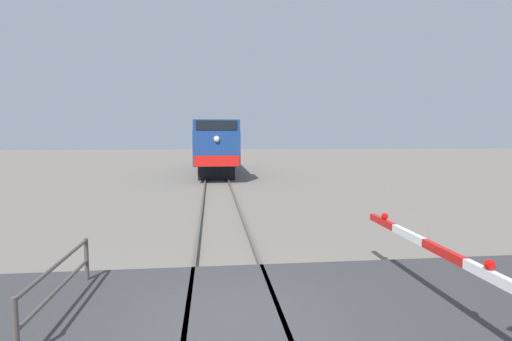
{
  "coord_description": "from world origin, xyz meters",
  "views": [
    {
      "loc": [
        -0.32,
        -5.62,
        2.88
      ],
      "look_at": [
        0.89,
        5.03,
        1.94
      ],
      "focal_mm": 27.61,
      "sensor_mm": 36.0,
      "label": 1
    }
  ],
  "objects": [
    {
      "name": "guard_railing",
      "position": [
        -2.69,
        0.61,
        0.62
      ],
      "size": [
        0.08,
        2.81,
        0.95
      ],
      "color": "#4C4742",
      "rests_on": "ground_plane"
    },
    {
      "name": "rail_track_left",
      "position": [
        -0.72,
        0.0,
        0.07
      ],
      "size": [
        0.08,
        80.0,
        0.15
      ],
      "primitive_type": "cube",
      "color": "#59544C",
      "rests_on": "ground_plane"
    },
    {
      "name": "locomotive",
      "position": [
        0.0,
        25.73,
        1.98
      ],
      "size": [
        2.85,
        16.7,
        3.86
      ],
      "color": "black",
      "rests_on": "ground_plane"
    },
    {
      "name": "ground_plane",
      "position": [
        0.0,
        0.0,
        0.0
      ],
      "size": [
        160.0,
        160.0,
        0.0
      ],
      "primitive_type": "plane",
      "color": "slate"
    },
    {
      "name": "road_surface",
      "position": [
        0.0,
        0.0,
        0.08
      ],
      "size": [
        36.0,
        4.99,
        0.15
      ],
      "primitive_type": "cube",
      "color": "#38383A",
      "rests_on": "ground_plane"
    },
    {
      "name": "rail_track_right",
      "position": [
        0.72,
        0.0,
        0.07
      ],
      "size": [
        0.08,
        80.0,
        0.15
      ],
      "primitive_type": "cube",
      "color": "#59544C",
      "rests_on": "ground_plane"
    }
  ]
}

